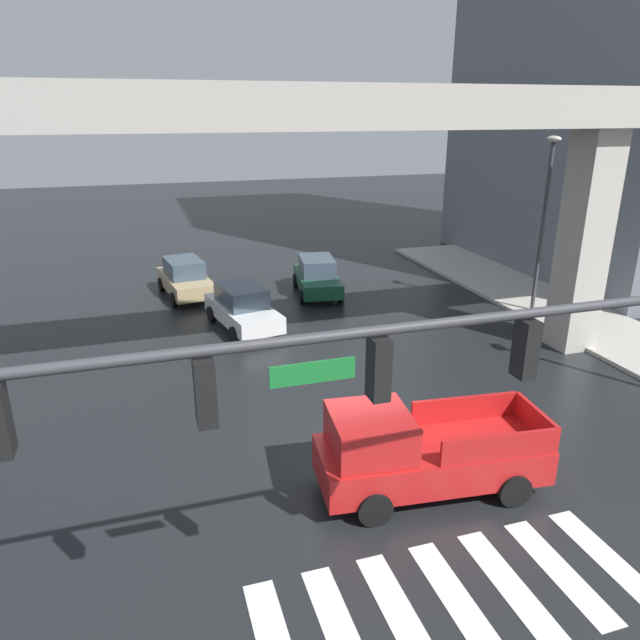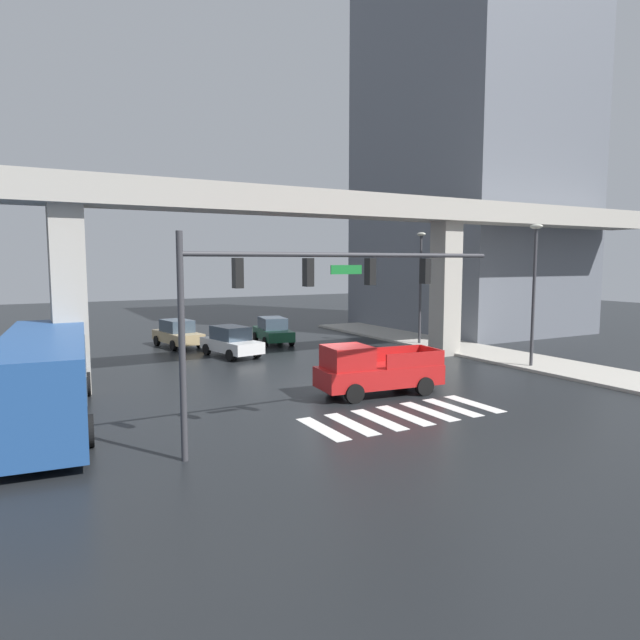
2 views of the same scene
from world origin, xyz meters
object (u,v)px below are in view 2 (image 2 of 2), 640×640
Objects in this scene: sedan_dark_green at (273,331)px; city_bus at (45,373)px; sedan_tan at (178,333)px; traffic_signal_mast at (304,286)px; sedan_white at (231,341)px; street_lamp_mid_block at (421,275)px; pickup_truck at (373,371)px; street_lamp_near_corner at (534,278)px.

city_bus is at bearing -136.68° from sedan_dark_green.
traffic_signal_mast reaches higher than sedan_tan.
sedan_white is 12.78m from street_lamp_mid_block.
sedan_white is at bearing 99.12° from pickup_truck.
sedan_tan is at bearing 61.10° from city_bus.
sedan_white is (9.95, 9.83, -0.87)m from city_bus.
street_lamp_near_corner reaches higher than city_bus.
traffic_signal_mast is (-3.19, -15.41, 3.83)m from sedan_white.
pickup_truck is 15.27m from sedan_dark_green.
sedan_tan is 20.83m from traffic_signal_mast.
city_bus is 1.52× the size of street_lamp_mid_block.
sedan_white is at bearing -70.61° from sedan_tan.
traffic_signal_mast is at bearing -101.71° from sedan_white.
sedan_dark_green is 10.28m from street_lamp_mid_block.
sedan_tan is 21.34m from street_lamp_near_corner.
city_bus is 2.43× the size of sedan_tan.
city_bus reaches higher than sedan_tan.
city_bus is at bearing -118.90° from sedan_tan.
street_lamp_near_corner is 1.00× the size of street_lamp_mid_block.
city_bus is 23.59m from street_lamp_mid_block.
street_lamp_mid_block is at bearing 19.77° from city_bus.
sedan_white is at bearing 171.04° from street_lamp_mid_block.
traffic_signal_mast reaches higher than pickup_truck.
street_lamp_near_corner is at bearing -41.80° from sedan_white.
traffic_signal_mast is (-5.06, -3.79, 3.69)m from pickup_truck.
traffic_signal_mast is at bearing -94.01° from sedan_tan.
pickup_truck is at bearing -175.42° from street_lamp_near_corner.
city_bus is 19.41m from sedan_dark_green.
sedan_tan is at bearing 102.31° from pickup_truck.
city_bus is at bearing 171.36° from pickup_truck.
city_bus reaches higher than pickup_truck.
street_lamp_mid_block is at bearing -8.96° from sedan_white.
sedan_white is 16.20m from traffic_signal_mast.
street_lamp_mid_block is (15.28, 13.50, -0.12)m from traffic_signal_mast.
sedan_dark_green is 0.62× the size of street_lamp_mid_block.
street_lamp_near_corner is (15.28, 4.61, -0.12)m from traffic_signal_mast.
street_lamp_mid_block is (0.00, 8.90, 0.00)m from street_lamp_near_corner.
pickup_truck is 0.48× the size of city_bus.
sedan_tan is (-1.76, 5.01, 0.00)m from sedan_white.
pickup_truck is 17.03m from sedan_tan.
pickup_truck is 14.54m from street_lamp_mid_block.
sedan_dark_green is 0.41× the size of traffic_signal_mast.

